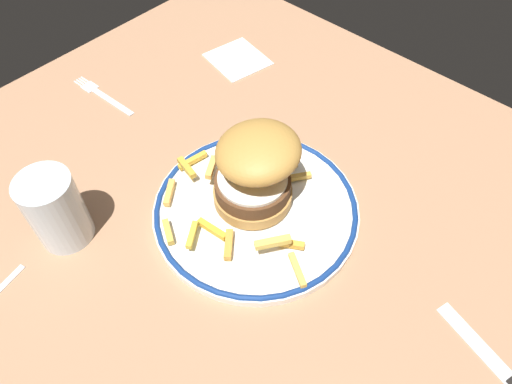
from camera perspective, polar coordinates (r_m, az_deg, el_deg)
ground_plane at (r=63.89cm, az=1.06°, el=-8.27°), size 111.92×97.12×4.00cm
dinner_plate at (r=65.05cm, az=-0.00°, el=-2.05°), size 28.21×28.21×1.60cm
burger at (r=61.21cm, az=-0.07°, el=2.78°), size 15.84×15.83×11.37cm
fries_pile at (r=63.37cm, az=-2.74°, el=-1.73°), size 25.87×22.04×2.81cm
water_glass at (r=64.99cm, az=-22.78°, el=-2.34°), size 6.98×6.98×10.70cm
fork at (r=86.54cm, az=-18.03°, el=11.07°), size 14.45×2.32×0.36cm
napkin at (r=90.39cm, az=-2.23°, el=15.73°), size 11.69×11.01×0.40cm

